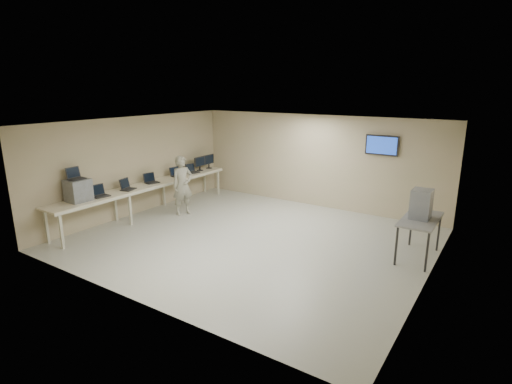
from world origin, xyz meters
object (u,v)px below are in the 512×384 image
Objects in this scene: equipment_box at (78,190)px; workbench at (148,187)px; soldier at (183,186)px; side_table at (420,221)px.

workbench is at bearing 88.94° from equipment_box.
soldier is (0.88, 2.68, -0.32)m from equipment_box.
workbench is 1.00m from soldier.
workbench reaches higher than side_table.
equipment_box is 2.84m from soldier.
equipment_box is (-0.06, -2.10, 0.34)m from workbench.
workbench is 11.06× the size of equipment_box.
workbench is 3.51× the size of soldier.
soldier is at bearing 35.39° from workbench.
soldier reaches higher than equipment_box.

